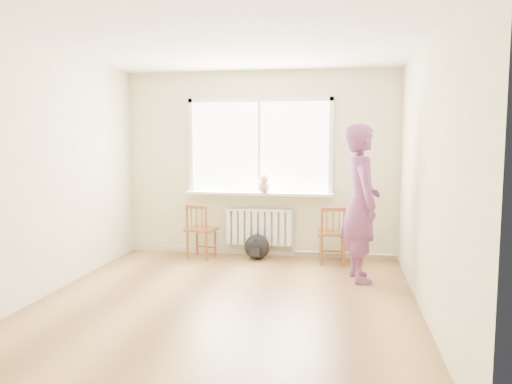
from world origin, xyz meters
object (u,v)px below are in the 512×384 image
at_px(chair_right, 332,235).
at_px(cat, 265,185).
at_px(person, 361,203).
at_px(chair_left, 200,231).
at_px(backpack, 257,247).

relative_size(chair_right, cat, 1.84).
relative_size(chair_right, person, 0.42).
bearing_deg(chair_left, chair_right, -169.60).
height_order(chair_right, backpack, chair_right).
bearing_deg(chair_right, person, 111.14).
distance_m(chair_left, cat, 1.14).
height_order(chair_right, person, person).
height_order(cat, backpack, cat).
relative_size(chair_left, cat, 1.81).
xyz_separation_m(chair_right, backpack, (-1.07, 0.08, -0.23)).
xyz_separation_m(chair_right, person, (0.35, -0.73, 0.54)).
bearing_deg(person, chair_left, 59.12).
bearing_deg(chair_right, cat, -15.16).
distance_m(chair_right, backpack, 1.09).
bearing_deg(person, chair_right, 12.69).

